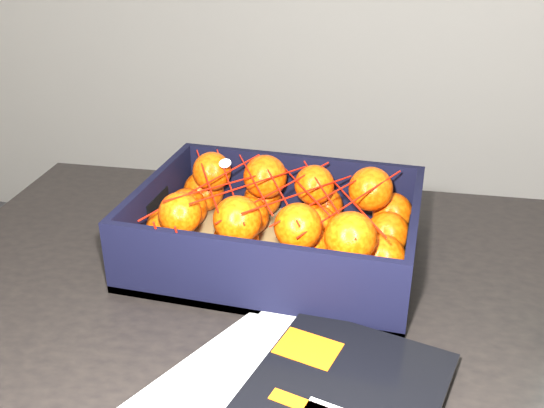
# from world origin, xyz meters

# --- Properties ---
(table) EXTENTS (1.26, 0.89, 0.75)m
(table) POSITION_xyz_m (0.08, 0.32, 0.65)
(table) COLOR black
(table) RESTS_ON ground
(magazine_stack) EXTENTS (0.38, 0.34, 0.02)m
(magazine_stack) POSITION_xyz_m (0.11, 0.11, 0.76)
(magazine_stack) COLOR silver
(magazine_stack) RESTS_ON table
(produce_crate) EXTENTS (0.43, 0.32, 0.12)m
(produce_crate) POSITION_xyz_m (0.01, 0.42, 0.78)
(produce_crate) COLOR olive
(produce_crate) RESTS_ON table
(clementine_heap) EXTENTS (0.41, 0.30, 0.13)m
(clementine_heap) POSITION_xyz_m (0.01, 0.42, 0.82)
(clementine_heap) COLOR #E34404
(clementine_heap) RESTS_ON produce_crate
(mesh_net) EXTENTS (0.35, 0.28, 0.10)m
(mesh_net) POSITION_xyz_m (0.00, 0.41, 0.87)
(mesh_net) COLOR #B61206
(mesh_net) RESTS_ON clementine_heap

